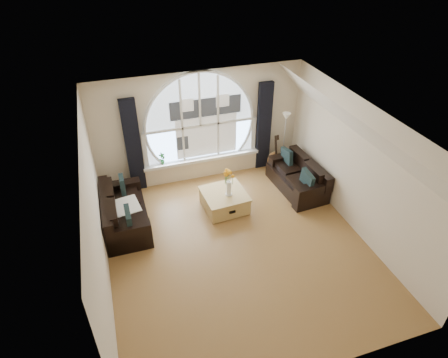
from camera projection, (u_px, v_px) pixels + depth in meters
ground at (238, 246)px, 7.68m from camera, size 5.00×5.50×0.01m
ceiling at (241, 125)px, 6.15m from camera, size 5.00×5.50×0.01m
wall_back at (200, 126)px, 9.07m from camera, size 5.00×0.01×2.70m
wall_front at (315, 317)px, 4.76m from camera, size 5.00×0.01×2.70m
wall_left at (96, 220)px, 6.28m from camera, size 0.01×5.50×2.70m
wall_right at (359, 169)px, 7.55m from camera, size 0.01×5.50×2.70m
attic_slope at (355, 125)px, 6.91m from camera, size 0.92×5.50×0.72m
arched_window at (200, 116)px, 8.89m from camera, size 2.60×0.06×2.15m
window_sill at (202, 159)px, 9.46m from camera, size 2.90×0.22×0.08m
window_frame at (200, 117)px, 8.86m from camera, size 2.76×0.08×2.15m
neighbor_house at (206, 121)px, 8.98m from camera, size 1.70×0.02×1.50m
curtain_left at (133, 147)px, 8.68m from camera, size 0.35×0.12×2.30m
curtain_right at (264, 127)px, 9.49m from camera, size 0.35×0.12×2.30m
sofa_left at (125, 210)px, 7.99m from camera, size 0.88×1.75×0.78m
sofa_right at (297, 175)px, 9.07m from camera, size 0.93×1.69×0.73m
coffee_chest at (224, 200)px, 8.56m from camera, size 0.99×0.99×0.46m
throw_blanket at (126, 207)px, 7.90m from camera, size 0.63×0.63×0.10m
vase_flowers at (229, 180)px, 8.18m from camera, size 0.24×0.24×0.70m
floor_lamp at (284, 143)px, 9.54m from camera, size 0.24×0.24×1.60m
guitar at (274, 152)px, 9.70m from camera, size 0.38×0.27×1.06m
potted_plant at (162, 159)px, 9.11m from camera, size 0.19×0.16×0.30m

